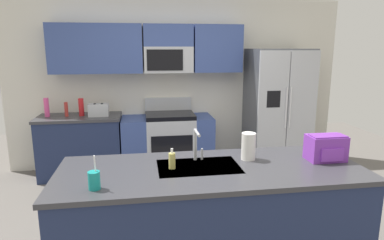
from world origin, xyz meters
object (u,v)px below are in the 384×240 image
(bottle_pink, at_px, (47,107))
(soap_dispenser, at_px, (172,161))
(drink_cup_teal, at_px, (94,180))
(backpack, at_px, (326,147))
(range_oven, at_px, (168,143))
(toaster, at_px, (99,110))
(refrigerator, at_px, (277,109))
(sink_faucet, at_px, (196,142))
(pepper_mill, at_px, (66,109))
(paper_towel_roll, at_px, (248,146))
(bottle_red, at_px, (81,107))

(bottle_pink, distance_m, soap_dispenser, 2.83)
(drink_cup_teal, relative_size, backpack, 0.78)
(range_oven, distance_m, drink_cup_teal, 2.81)
(bottle_pink, bearing_deg, drink_cup_teal, -69.79)
(toaster, bearing_deg, bottle_pink, 174.06)
(refrigerator, height_order, drink_cup_teal, refrigerator)
(sink_faucet, relative_size, backpack, 0.88)
(refrigerator, height_order, soap_dispenser, refrigerator)
(bottle_pink, height_order, soap_dispenser, bottle_pink)
(range_oven, distance_m, sink_faucet, 2.27)
(sink_faucet, xyz_separation_m, soap_dispenser, (-0.23, -0.16, -0.10))
(refrigerator, bearing_deg, range_oven, 177.59)
(drink_cup_teal, bearing_deg, soap_dispenser, 29.47)
(sink_faucet, distance_m, soap_dispenser, 0.30)
(range_oven, distance_m, toaster, 1.13)
(refrigerator, xyz_separation_m, pepper_mill, (-3.16, 0.07, 0.08))
(pepper_mill, relative_size, paper_towel_roll, 0.86)
(bottle_pink, xyz_separation_m, backpack, (2.91, -2.36, -0.02))
(bottle_red, distance_m, sink_faucet, 2.56)
(pepper_mill, bearing_deg, soap_dispenser, -61.04)
(bottle_pink, bearing_deg, toaster, -5.94)
(pepper_mill, height_order, soap_dispenser, pepper_mill)
(range_oven, relative_size, backpack, 4.25)
(range_oven, distance_m, soap_dispenser, 2.40)
(backpack, bearing_deg, soap_dispenser, -179.95)
(pepper_mill, height_order, sink_faucet, sink_faucet)
(bottle_red, distance_m, drink_cup_teal, 2.72)
(toaster, distance_m, pepper_mill, 0.46)
(refrigerator, bearing_deg, pepper_mill, 178.74)
(bottle_pink, relative_size, sink_faucet, 0.95)
(bottle_pink, bearing_deg, pepper_mill, -5.38)
(bottle_red, height_order, drink_cup_teal, bottle_red)
(backpack, bearing_deg, range_oven, 117.13)
(pepper_mill, height_order, bottle_pink, bottle_pink)
(refrigerator, height_order, backpack, refrigerator)
(soap_dispenser, bearing_deg, refrigerator, 50.61)
(toaster, height_order, backpack, backpack)
(bottle_pink, bearing_deg, paper_towel_roll, -44.86)
(bottle_red, relative_size, drink_cup_teal, 1.02)
(pepper_mill, xyz_separation_m, drink_cup_teal, (0.72, -2.66, -0.04))
(refrigerator, distance_m, toaster, 2.70)
(drink_cup_teal, height_order, paper_towel_roll, drink_cup_teal)
(toaster, bearing_deg, paper_towel_roll, -54.82)
(range_oven, height_order, pepper_mill, pepper_mill)
(pepper_mill, relative_size, soap_dispenser, 1.21)
(refrigerator, height_order, sink_faucet, refrigerator)
(drink_cup_teal, relative_size, soap_dispenser, 1.47)
(toaster, relative_size, pepper_mill, 1.36)
(bottle_pink, relative_size, paper_towel_roll, 1.12)
(refrigerator, distance_m, sink_faucet, 2.67)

